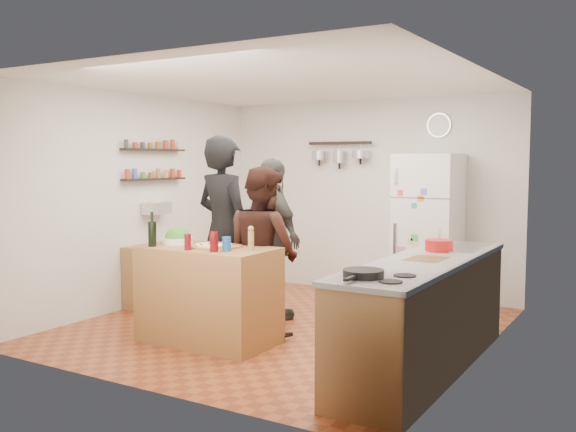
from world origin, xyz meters
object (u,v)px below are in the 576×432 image
Objects in this scene: salt_canister at (227,244)px; red_bowl at (439,245)px; person_left at (224,231)px; salad_bowl at (178,241)px; person_center at (263,251)px; counter_run at (424,316)px; fridge at (428,230)px; skillet at (363,273)px; wall_clock at (439,125)px; prep_island at (209,295)px; side_table at (161,275)px; person_back at (272,239)px; pepper_mill at (251,241)px; wine_bottle at (152,234)px.

red_bowl is (1.67, 0.91, -0.00)m from salt_canister.
person_left is (-0.57, 0.73, 0.02)m from salt_canister.
person_center is at bearing 34.08° from salad_bowl.
fridge is (-0.75, 2.30, 0.45)m from counter_run.
skillet is 0.95× the size of wall_clock.
prep_island is 0.48× the size of counter_run.
salt_canister is 0.16× the size of side_table.
person_back reaches higher than skillet.
pepper_mill is at bearing 140.24° from person_back.
side_table is (-1.70, 0.40, -0.47)m from person_center.
pepper_mill is at bearing -107.85° from fridge.
wall_clock is at bearing -96.09° from person_back.
wine_bottle is 1.38× the size of pepper_mill.
salt_canister is at bearing -21.80° from prep_island.
salt_canister is at bearing 115.06° from person_center.
person_back is 2.61m from skillet.
skillet is at bearing -20.76° from prep_island.
person_left is 1.13× the size of person_back.
counter_run is 10.64× the size of red_bowl.
fridge is (-0.70, 1.79, -0.07)m from red_bowl.
salad_bowl is at bearing -120.49° from wall_clock.
person_left reaches higher than counter_run.
person_left is 2.48× the size of side_table.
person_back reaches higher than salt_canister.
pepper_mill reaches higher than counter_run.
salad_bowl is 0.99× the size of wall_clock.
prep_island is at bearing 23.75° from wine_bottle.
person_center reaches higher than side_table.
counter_run is at bearing 13.19° from salt_canister.
prep_island is at bearing 116.43° from person_back.
pepper_mill reaches higher than red_bowl.
person_center reaches higher than counter_run.
fridge is 6.00× the size of wall_clock.
person_left is 1.19× the size of person_center.
salad_bowl is at bearing 94.36° from person_back.
salt_canister is 0.05× the size of counter_run.
red_bowl is 1.92m from fridge.
salad_bowl reaches higher than prep_island.
fridge is at bearing 72.15° from pepper_mill.
pepper_mill is 0.09× the size of person_left.
salad_bowl is at bearing 166.72° from salt_canister.
wall_clock is (-0.70, 2.12, 1.18)m from red_bowl.
prep_island is at bearing -6.79° from salad_bowl.
wall_clock is (0.00, 0.33, 1.25)m from fridge.
wine_bottle is at bearing -122.21° from fridge.
pepper_mill is 0.10× the size of person_center.
wine_bottle is 1.41m from person_back.
person_center is (-0.03, 0.64, -0.14)m from salt_canister.
person_back reaches higher than person_center.
skillet is (1.89, -1.80, 0.07)m from person_back.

